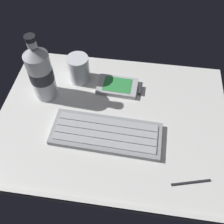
{
  "coord_description": "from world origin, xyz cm",
  "views": [
    {
      "loc": [
        5.73,
        -40.48,
        58.33
      ],
      "look_at": [
        0.0,
        0.0,
        3.0
      ],
      "focal_mm": 40.94,
      "sensor_mm": 36.0,
      "label": 1
    }
  ],
  "objects_px": {
    "juice_cup": "(79,70)",
    "handheld_device": "(119,87)",
    "keyboard": "(106,134)",
    "water_bottle": "(41,72)",
    "stylus_pen": "(191,182)"
  },
  "relations": [
    {
      "from": "juice_cup",
      "to": "handheld_device",
      "type": "bearing_deg",
      "value": -9.86
    },
    {
      "from": "keyboard",
      "to": "water_bottle",
      "type": "height_order",
      "value": "water_bottle"
    },
    {
      "from": "handheld_device",
      "to": "stylus_pen",
      "type": "relative_size",
      "value": 1.37
    },
    {
      "from": "handheld_device",
      "to": "water_bottle",
      "type": "height_order",
      "value": "water_bottle"
    },
    {
      "from": "handheld_device",
      "to": "juice_cup",
      "type": "relative_size",
      "value": 1.53
    },
    {
      "from": "stylus_pen",
      "to": "juice_cup",
      "type": "bearing_deg",
      "value": 123.41
    },
    {
      "from": "keyboard",
      "to": "stylus_pen",
      "type": "distance_m",
      "value": 0.24
    },
    {
      "from": "keyboard",
      "to": "juice_cup",
      "type": "height_order",
      "value": "juice_cup"
    },
    {
      "from": "water_bottle",
      "to": "juice_cup",
      "type": "bearing_deg",
      "value": 41.49
    },
    {
      "from": "keyboard",
      "to": "juice_cup",
      "type": "xyz_separation_m",
      "value": [
        -0.11,
        0.19,
        0.03
      ]
    },
    {
      "from": "handheld_device",
      "to": "juice_cup",
      "type": "bearing_deg",
      "value": 170.14
    },
    {
      "from": "keyboard",
      "to": "water_bottle",
      "type": "distance_m",
      "value": 0.24
    },
    {
      "from": "juice_cup",
      "to": "water_bottle",
      "type": "xyz_separation_m",
      "value": [
        -0.08,
        -0.07,
        0.05
      ]
    },
    {
      "from": "keyboard",
      "to": "water_bottle",
      "type": "xyz_separation_m",
      "value": [
        -0.2,
        0.12,
        0.08
      ]
    },
    {
      "from": "stylus_pen",
      "to": "keyboard",
      "type": "bearing_deg",
      "value": 140.14
    }
  ]
}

